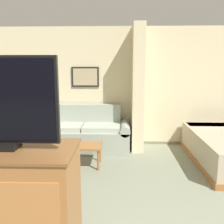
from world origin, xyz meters
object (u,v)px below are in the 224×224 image
couch (84,134)px  tv_dresser (8,217)px  table_lamp (29,111)px  coffee_table (81,147)px

couch → tv_dresser: size_ratio=1.71×
table_lamp → tv_dresser: size_ratio=0.38×
couch → table_lamp: size_ratio=4.54×
coffee_table → couch: bearing=95.6°
coffee_table → tv_dresser: (-0.20, -2.44, 0.23)m
table_lamp → coffee_table: bearing=-36.7°
couch → coffee_table: (0.09, -0.90, 0.00)m
couch → tv_dresser: tv_dresser is taller
table_lamp → couch: bearing=-1.5°
tv_dresser → table_lamp: bearing=107.3°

